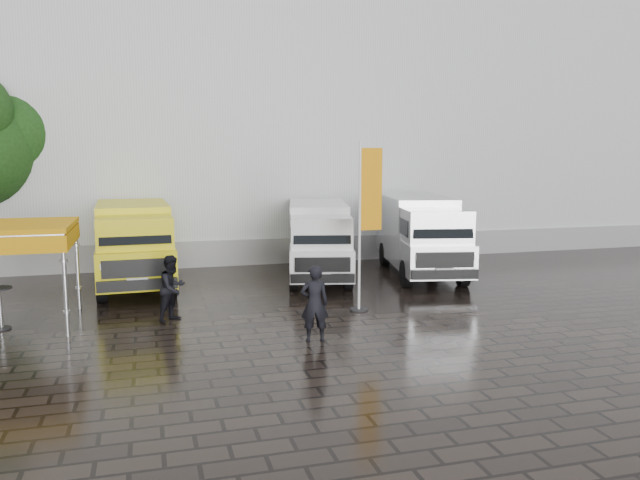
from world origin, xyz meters
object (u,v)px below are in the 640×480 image
object	(u,v)px
van_yellow	(134,246)
cocktail_table	(0,308)
van_silver	(421,237)
person_tent	(173,288)
wheelie_bin	(467,244)
canopy_tent	(9,231)
van_white	(319,242)
flagpole	(366,218)
person_front	(314,303)

from	to	relation	value
van_yellow	cocktail_table	world-z (taller)	van_yellow
van_silver	person_tent	world-z (taller)	van_silver
cocktail_table	person_tent	size ratio (longest dim) A/B	0.61
van_yellow	wheelie_bin	bearing A→B (deg)	9.43
van_silver	canopy_tent	size ratio (longest dim) A/B	2.14
van_yellow	van_white	world-z (taller)	van_yellow
van_yellow	canopy_tent	world-z (taller)	van_yellow
canopy_tent	wheelie_bin	world-z (taller)	canopy_tent
van_silver	cocktail_table	bearing A→B (deg)	-152.82
flagpole	person_front	distance (m)	3.63
van_yellow	wheelie_bin	xyz separation A→B (m)	(13.42, 2.75, -0.85)
van_silver	person_tent	distance (m)	9.63
canopy_tent	person_front	size ratio (longest dim) A/B	1.66
van_silver	flagpole	distance (m)	5.69
canopy_tent	person_tent	bearing A→B (deg)	-7.56
van_yellow	van_silver	xyz separation A→B (m)	(9.76, -0.54, 0.04)
van_white	person_front	xyz separation A→B (m)	(-2.06, -7.08, -0.39)
van_yellow	wheelie_bin	size ratio (longest dim) A/B	5.91
cocktail_table	person_tent	xyz separation A→B (m)	(4.12, -0.31, 0.33)
van_white	cocktail_table	distance (m)	10.11
cocktail_table	wheelie_bin	bearing A→B (deg)	22.76
van_white	canopy_tent	xyz separation A→B (m)	(-8.97, -3.84, 1.12)
van_yellow	person_front	size ratio (longest dim) A/B	3.25
canopy_tent	person_front	distance (m)	7.78
van_white	person_front	size ratio (longest dim) A/B	3.31
cocktail_table	person_tent	world-z (taller)	person_tent
van_silver	person_tent	xyz separation A→B (m)	(-8.77, -3.96, -0.52)
van_yellow	canopy_tent	distance (m)	5.02
person_tent	van_silver	bearing A→B (deg)	-20.32
canopy_tent	flagpole	xyz separation A→B (m)	(9.02, -0.79, 0.16)
van_yellow	van_silver	bearing A→B (deg)	-5.32
van_yellow	wheelie_bin	distance (m)	13.72
van_silver	person_tent	bearing A→B (deg)	-144.32
flagpole	person_front	xyz separation A→B (m)	(-2.11, -2.44, -1.67)
canopy_tent	cocktail_table	size ratio (longest dim) A/B	2.83
canopy_tent	wheelie_bin	distance (m)	17.71
flagpole	cocktail_table	distance (m)	9.53
van_white	cocktail_table	bearing A→B (deg)	-143.16
van_silver	cocktail_table	distance (m)	13.42
person_front	van_silver	bearing A→B (deg)	-122.73
van_silver	van_yellow	bearing A→B (deg)	-171.81
van_white	person_tent	xyz separation A→B (m)	(-5.12, -4.35, -0.42)
van_yellow	person_front	world-z (taller)	van_yellow
wheelie_bin	person_tent	bearing A→B (deg)	-134.99
person_tent	canopy_tent	bearing A→B (deg)	127.80
van_silver	wheelie_bin	xyz separation A→B (m)	(3.65, 3.29, -0.89)
flagpole	van_silver	bearing A→B (deg)	49.71
canopy_tent	flagpole	size ratio (longest dim) A/B	0.64
flagpole	wheelie_bin	distance (m)	10.66
canopy_tent	person_front	bearing A→B (deg)	-25.11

